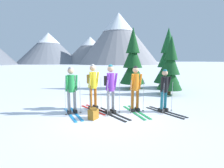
# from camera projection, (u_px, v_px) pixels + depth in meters

# --- Properties ---
(ground_plane) EXTENTS (400.00, 400.00, 0.00)m
(ground_plane) POSITION_uv_depth(u_px,v_px,m) (108.00, 111.00, 6.31)
(ground_plane) COLOR white
(skier_in_green) EXTENTS (0.63, 1.74, 1.78)m
(skier_in_green) POSITION_uv_depth(u_px,v_px,m) (71.00, 88.00, 5.88)
(skier_in_green) COLOR #1E84D1
(skier_in_green) RESTS_ON ground
(skier_in_yellow) EXTENTS (0.95, 1.63, 1.86)m
(skier_in_yellow) POSITION_uv_depth(u_px,v_px,m) (93.00, 84.00, 6.44)
(skier_in_yellow) COLOR red
(skier_in_yellow) RESTS_ON ground
(skier_in_purple) EXTENTS (0.92, 1.76, 1.86)m
(skier_in_purple) POSITION_uv_depth(u_px,v_px,m) (111.00, 86.00, 5.87)
(skier_in_purple) COLOR black
(skier_in_purple) RESTS_ON ground
(skier_in_orange) EXTENTS (0.61, 1.77, 1.80)m
(skier_in_orange) POSITION_uv_depth(u_px,v_px,m) (135.00, 87.00, 6.13)
(skier_in_orange) COLOR green
(skier_in_orange) RESTS_ON ground
(skier_in_black) EXTENTS (0.86, 1.70, 1.67)m
(skier_in_black) POSITION_uv_depth(u_px,v_px,m) (164.00, 89.00, 6.11)
(skier_in_black) COLOR black
(skier_in_black) RESTS_ON ground
(pine_tree_near) EXTENTS (1.41, 1.41, 3.40)m
(pine_tree_near) POSITION_uv_depth(u_px,v_px,m) (170.00, 68.00, 9.14)
(pine_tree_near) COLOR #51381E
(pine_tree_near) RESTS_ON ground
(pine_tree_mid) EXTENTS (1.77, 1.77, 4.27)m
(pine_tree_mid) POSITION_uv_depth(u_px,v_px,m) (167.00, 61.00, 11.28)
(pine_tree_mid) COLOR #51381E
(pine_tree_mid) RESTS_ON ground
(pine_tree_far) EXTENTS (1.75, 1.75, 4.23)m
(pine_tree_far) POSITION_uv_depth(u_px,v_px,m) (133.00, 61.00, 10.99)
(pine_tree_far) COLOR #51381E
(pine_tree_far) RESTS_ON ground
(backpack_on_snow_front) EXTENTS (0.40, 0.39, 0.38)m
(backpack_on_snow_front) POSITION_uv_depth(u_px,v_px,m) (93.00, 114.00, 5.46)
(backpack_on_snow_front) COLOR #99661E
(backpack_on_snow_front) RESTS_ON ground
(mountain_ridge_distant) EXTENTS (112.71, 56.13, 26.30)m
(mountain_ridge_distant) POSITION_uv_depth(u_px,v_px,m) (57.00, 41.00, 81.01)
(mountain_ridge_distant) COLOR slate
(mountain_ridge_distant) RESTS_ON ground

